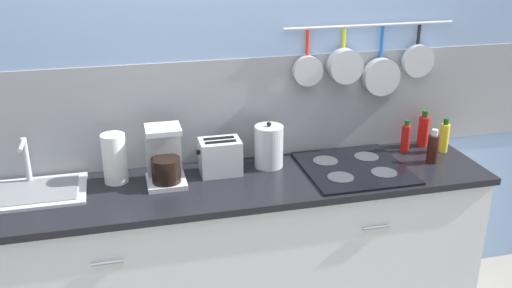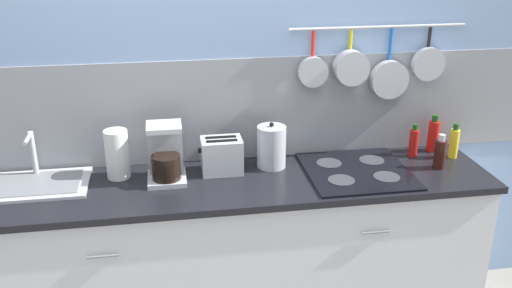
{
  "view_description": "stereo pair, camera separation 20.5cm",
  "coord_description": "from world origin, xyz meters",
  "px_view_note": "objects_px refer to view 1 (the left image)",
  "views": [
    {
      "loc": [
        -0.52,
        -2.49,
        2.11
      ],
      "look_at": [
        0.1,
        0.0,
        1.09
      ],
      "focal_mm": 40.0,
      "sensor_mm": 36.0,
      "label": 1
    },
    {
      "loc": [
        -0.32,
        -2.54,
        2.11
      ],
      "look_at": [
        0.1,
        0.0,
        1.09
      ],
      "focal_mm": 40.0,
      "sensor_mm": 36.0,
      "label": 2
    }
  ],
  "objects_px": {
    "kettle": "(269,146)",
    "bottle_cooking_wine": "(423,130)",
    "paper_towel_roll": "(115,158)",
    "bottle_hot_sauce": "(433,148)",
    "toaster": "(220,157)",
    "bottle_dish_soap": "(406,138)",
    "bottle_vinegar": "(444,137)",
    "coffee_maker": "(165,159)"
  },
  "relations": [
    {
      "from": "kettle",
      "to": "bottle_cooking_wine",
      "type": "xyz_separation_m",
      "value": [
        0.93,
        0.07,
        -0.02
      ]
    },
    {
      "from": "bottle_cooking_wine",
      "to": "paper_towel_roll",
      "type": "bearing_deg",
      "value": -177.56
    },
    {
      "from": "bottle_hot_sauce",
      "to": "kettle",
      "type": "bearing_deg",
      "value": 169.2
    },
    {
      "from": "toaster",
      "to": "bottle_hot_sauce",
      "type": "xyz_separation_m",
      "value": [
        1.12,
        -0.14,
        -0.01
      ]
    },
    {
      "from": "bottle_dish_soap",
      "to": "bottle_hot_sauce",
      "type": "height_order",
      "value": "bottle_hot_sauce"
    },
    {
      "from": "bottle_vinegar",
      "to": "bottle_cooking_wine",
      "type": "bearing_deg",
      "value": 121.84
    },
    {
      "from": "coffee_maker",
      "to": "bottle_dish_soap",
      "type": "relative_size",
      "value": 1.57
    },
    {
      "from": "paper_towel_roll",
      "to": "toaster",
      "type": "distance_m",
      "value": 0.52
    },
    {
      "from": "kettle",
      "to": "bottle_vinegar",
      "type": "height_order",
      "value": "kettle"
    },
    {
      "from": "bottle_cooking_wine",
      "to": "bottle_vinegar",
      "type": "height_order",
      "value": "bottle_cooking_wine"
    },
    {
      "from": "coffee_maker",
      "to": "bottle_hot_sauce",
      "type": "relative_size",
      "value": 1.55
    },
    {
      "from": "bottle_dish_soap",
      "to": "bottle_cooking_wine",
      "type": "distance_m",
      "value": 0.15
    },
    {
      "from": "toaster",
      "to": "bottle_hot_sauce",
      "type": "relative_size",
      "value": 1.2
    },
    {
      "from": "coffee_maker",
      "to": "bottle_hot_sauce",
      "type": "height_order",
      "value": "coffee_maker"
    },
    {
      "from": "bottle_dish_soap",
      "to": "bottle_hot_sauce",
      "type": "distance_m",
      "value": 0.19
    },
    {
      "from": "bottle_cooking_wine",
      "to": "bottle_vinegar",
      "type": "distance_m",
      "value": 0.13
    },
    {
      "from": "kettle",
      "to": "bottle_dish_soap",
      "type": "height_order",
      "value": "kettle"
    },
    {
      "from": "coffee_maker",
      "to": "bottle_hot_sauce",
      "type": "xyz_separation_m",
      "value": [
        1.4,
        -0.1,
        -0.04
      ]
    },
    {
      "from": "kettle",
      "to": "paper_towel_roll",
      "type": "bearing_deg",
      "value": -179.67
    },
    {
      "from": "kettle",
      "to": "bottle_dish_soap",
      "type": "xyz_separation_m",
      "value": [
        0.79,
        0.01,
        -0.03
      ]
    },
    {
      "from": "bottle_dish_soap",
      "to": "bottle_cooking_wine",
      "type": "xyz_separation_m",
      "value": [
        0.14,
        0.06,
        0.01
      ]
    },
    {
      "from": "paper_towel_roll",
      "to": "toaster",
      "type": "relative_size",
      "value": 1.12
    },
    {
      "from": "toaster",
      "to": "bottle_cooking_wine",
      "type": "bearing_deg",
      "value": 4.55
    },
    {
      "from": "paper_towel_roll",
      "to": "bottle_vinegar",
      "type": "xyz_separation_m",
      "value": [
        1.77,
        -0.04,
        -0.04
      ]
    },
    {
      "from": "bottle_hot_sauce",
      "to": "coffee_maker",
      "type": "bearing_deg",
      "value": 175.9
    },
    {
      "from": "coffee_maker",
      "to": "bottle_dish_soap",
      "type": "distance_m",
      "value": 1.33
    },
    {
      "from": "bottle_hot_sauce",
      "to": "bottle_cooking_wine",
      "type": "height_order",
      "value": "bottle_cooking_wine"
    },
    {
      "from": "toaster",
      "to": "bottle_cooking_wine",
      "type": "relative_size",
      "value": 1.06
    },
    {
      "from": "bottle_cooking_wine",
      "to": "coffee_maker",
      "type": "bearing_deg",
      "value": -174.9
    },
    {
      "from": "paper_towel_roll",
      "to": "bottle_vinegar",
      "type": "distance_m",
      "value": 1.77
    },
    {
      "from": "bottle_cooking_wine",
      "to": "bottle_vinegar",
      "type": "xyz_separation_m",
      "value": [
        0.07,
        -0.11,
        -0.01
      ]
    },
    {
      "from": "coffee_maker",
      "to": "kettle",
      "type": "distance_m",
      "value": 0.55
    },
    {
      "from": "paper_towel_roll",
      "to": "bottle_hot_sauce",
      "type": "height_order",
      "value": "paper_towel_roll"
    },
    {
      "from": "toaster",
      "to": "bottle_vinegar",
      "type": "xyz_separation_m",
      "value": [
        1.26,
        -0.01,
        -0.0
      ]
    },
    {
      "from": "bottle_hot_sauce",
      "to": "bottle_vinegar",
      "type": "relative_size",
      "value": 0.96
    },
    {
      "from": "bottle_dish_soap",
      "to": "bottle_vinegar",
      "type": "distance_m",
      "value": 0.21
    },
    {
      "from": "bottle_hot_sauce",
      "to": "bottle_vinegar",
      "type": "xyz_separation_m",
      "value": [
        0.14,
        0.12,
        0.0
      ]
    },
    {
      "from": "coffee_maker",
      "to": "kettle",
      "type": "height_order",
      "value": "coffee_maker"
    },
    {
      "from": "paper_towel_roll",
      "to": "coffee_maker",
      "type": "xyz_separation_m",
      "value": [
        0.24,
        -0.06,
        -0.0
      ]
    },
    {
      "from": "coffee_maker",
      "to": "bottle_cooking_wine",
      "type": "distance_m",
      "value": 1.48
    },
    {
      "from": "paper_towel_roll",
      "to": "bottle_cooking_wine",
      "type": "distance_m",
      "value": 1.71
    },
    {
      "from": "toaster",
      "to": "kettle",
      "type": "relative_size",
      "value": 0.91
    }
  ]
}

